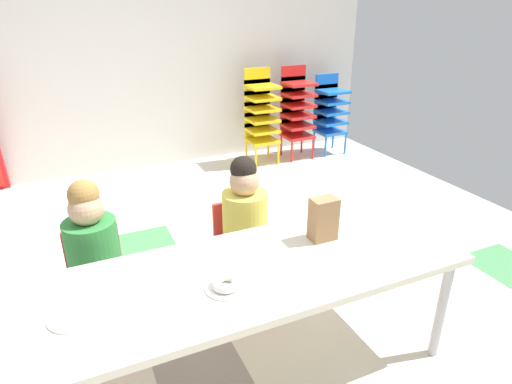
# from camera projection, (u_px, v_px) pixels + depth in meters

# --- Properties ---
(ground_plane) EXTENTS (6.11, 5.29, 0.02)m
(ground_plane) POSITION_uv_depth(u_px,v_px,m) (176.00, 315.00, 2.59)
(ground_plane) COLOR silver
(back_wall) EXTENTS (6.11, 0.10, 2.69)m
(back_wall) POSITION_uv_depth(u_px,v_px,m) (94.00, 41.00, 4.25)
(back_wall) COLOR beige
(back_wall) RESTS_ON ground_plane
(craft_table) EXTENTS (2.09, 0.69, 0.61)m
(craft_table) POSITION_uv_depth(u_px,v_px,m) (241.00, 280.00, 1.94)
(craft_table) COLOR beige
(craft_table) RESTS_ON ground_plane
(seated_child_near_camera) EXTENTS (0.34, 0.34, 0.92)m
(seated_child_near_camera) POSITION_uv_depth(u_px,v_px,m) (93.00, 248.00, 2.21)
(seated_child_near_camera) COLOR red
(seated_child_near_camera) RESTS_ON ground_plane
(seated_child_middle_seat) EXTENTS (0.32, 0.32, 0.92)m
(seated_child_middle_seat) POSITION_uv_depth(u_px,v_px,m) (244.00, 217.00, 2.53)
(seated_child_middle_seat) COLOR red
(seated_child_middle_seat) RESTS_ON ground_plane
(kid_chair_yellow_stack) EXTENTS (0.32, 0.30, 1.04)m
(kid_chair_yellow_stack) POSITION_uv_depth(u_px,v_px,m) (261.00, 112.00, 4.81)
(kid_chair_yellow_stack) COLOR yellow
(kid_chair_yellow_stack) RESTS_ON ground_plane
(kid_chair_red_stack) EXTENTS (0.32, 0.30, 1.04)m
(kid_chair_red_stack) POSITION_uv_depth(u_px,v_px,m) (297.00, 108.00, 4.98)
(kid_chair_red_stack) COLOR red
(kid_chair_red_stack) RESTS_ON ground_plane
(kid_chair_blue_stack) EXTENTS (0.32, 0.30, 0.92)m
(kid_chair_blue_stack) POSITION_uv_depth(u_px,v_px,m) (330.00, 110.00, 5.18)
(kid_chair_blue_stack) COLOR blue
(kid_chair_blue_stack) RESTS_ON ground_plane
(paper_bag_brown) EXTENTS (0.13, 0.09, 0.22)m
(paper_bag_brown) POSITION_uv_depth(u_px,v_px,m) (323.00, 219.00, 2.15)
(paper_bag_brown) COLOR #9E754C
(paper_bag_brown) RESTS_ON craft_table
(paper_plate_near_edge) EXTENTS (0.18, 0.18, 0.01)m
(paper_plate_near_edge) POSITION_uv_depth(u_px,v_px,m) (226.00, 287.00, 1.81)
(paper_plate_near_edge) COLOR white
(paper_plate_near_edge) RESTS_ON craft_table
(paper_plate_center_table) EXTENTS (0.18, 0.18, 0.01)m
(paper_plate_center_table) POSITION_uv_depth(u_px,v_px,m) (72.00, 317.00, 1.64)
(paper_plate_center_table) COLOR white
(paper_plate_center_table) RESTS_ON craft_table
(donut_powdered_on_plate) EXTENTS (0.13, 0.13, 0.04)m
(donut_powdered_on_plate) POSITION_uv_depth(u_px,v_px,m) (226.00, 283.00, 1.80)
(donut_powdered_on_plate) COLOR white
(donut_powdered_on_plate) RESTS_ON craft_table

